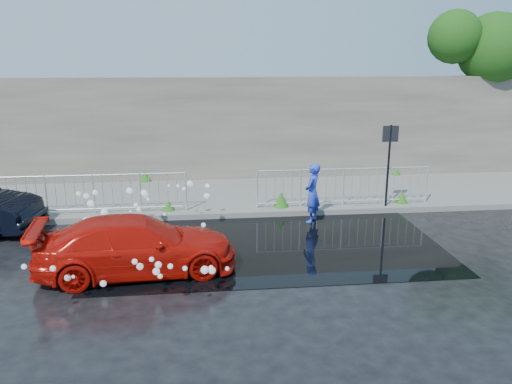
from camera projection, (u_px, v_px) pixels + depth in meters
ground at (252, 259)px, 11.01m from camera, size 90.00×90.00×0.00m
pavement at (236, 195)px, 15.79m from camera, size 30.00×4.00×0.15m
curb at (241, 214)px, 13.87m from camera, size 30.00×0.25×0.16m
retaining_wall at (231, 128)px, 17.42m from camera, size 30.00×0.60×3.50m
puddle at (268, 242)px, 12.02m from camera, size 8.00×5.00×0.01m
sign_post at (389, 152)px, 13.97m from camera, size 0.45×0.06×2.50m
tree at (498, 42)px, 17.87m from camera, size 5.01×2.55×6.27m
railing_left at (94, 192)px, 13.61m from camera, size 5.05×0.05×1.10m
railing_right at (343, 186)px, 14.35m from camera, size 5.05×0.05×1.10m
weeds at (229, 193)px, 15.13m from camera, size 12.17×3.93×0.44m
water_spray at (136, 223)px, 11.37m from camera, size 3.64×5.33×1.08m
red_car at (137, 245)px, 10.20m from camera, size 4.21×2.07×1.18m
person at (312, 193)px, 13.31m from camera, size 0.64×0.70×1.61m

